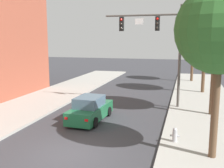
{
  "coord_description": "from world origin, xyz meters",
  "views": [
    {
      "loc": [
        5.09,
        -10.53,
        5.21
      ],
      "look_at": [
        -0.01,
        7.7,
        2.0
      ],
      "focal_mm": 42.74,
      "sensor_mm": 36.0,
      "label": 1
    }
  ],
  "objects": [
    {
      "name": "car_lead_green",
      "position": [
        -0.75,
        5.08,
        0.72
      ],
      "size": [
        1.96,
        4.3,
        1.6
      ],
      "color": "#1E663D",
      "rests_on": "ground"
    },
    {
      "name": "street_tree_second",
      "position": [
        6.86,
        8.19,
        6.62
      ],
      "size": [
        4.11,
        4.11,
        8.55
      ],
      "color": "brown",
      "rests_on": "sidewalk_right"
    },
    {
      "name": "street_tree_farthest",
      "position": [
        5.78,
        23.12,
        5.99
      ],
      "size": [
        3.36,
        3.36,
        7.56
      ],
      "color": "brown",
      "rests_on": "sidewalk_right"
    },
    {
      "name": "ground_plane",
      "position": [
        0.0,
        0.0,
        0.0
      ],
      "size": [
        120.0,
        120.0,
        0.0
      ],
      "primitive_type": "plane",
      "color": "#38383D"
    },
    {
      "name": "fire_hydrant",
      "position": [
        4.7,
        2.47,
        0.51
      ],
      "size": [
        0.48,
        0.24,
        0.72
      ],
      "color": "#B2B2B7",
      "rests_on": "sidewalk_right"
    },
    {
      "name": "street_tree_nearest",
      "position": [
        6.34,
        1.14,
        5.57
      ],
      "size": [
        3.67,
        3.67,
        7.28
      ],
      "color": "brown",
      "rests_on": "sidewalk_right"
    },
    {
      "name": "street_tree_third",
      "position": [
        6.7,
        16.08,
        6.2
      ],
      "size": [
        3.77,
        3.77,
        7.97
      ],
      "color": "brown",
      "rests_on": "sidewalk_right"
    },
    {
      "name": "traffic_signal_mast",
      "position": [
        3.01,
        9.69,
        5.3
      ],
      "size": [
        5.75,
        0.38,
        7.5
      ],
      "color": "#514C47",
      "rests_on": "sidewalk_right"
    }
  ]
}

